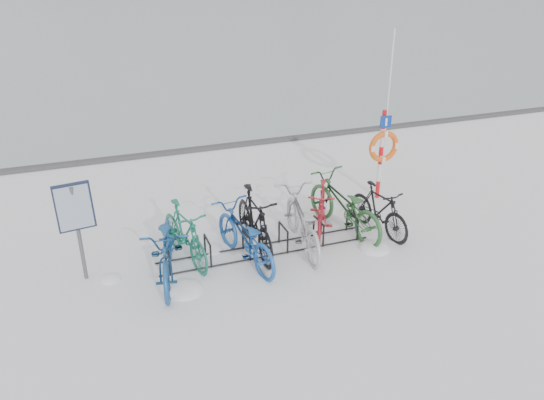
{
  "coord_description": "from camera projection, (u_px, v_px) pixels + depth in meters",
  "views": [
    {
      "loc": [
        -2.82,
        -8.06,
        4.97
      ],
      "look_at": [
        0.36,
        0.6,
        0.73
      ],
      "focal_mm": 35.0,
      "sensor_mm": 36.0,
      "label": 1
    }
  ],
  "objects": [
    {
      "name": "lifebuoy_station",
      "position": [
        383.0,
        146.0,
        11.46
      ],
      "size": [
        0.71,
        0.22,
        3.67
      ],
      "color": "red",
      "rests_on": "ground"
    },
    {
      "name": "info_board",
      "position": [
        75.0,
        212.0,
        8.46
      ],
      "size": [
        0.61,
        0.3,
        1.74
      ],
      "rotation": [
        0.0,
        0.0,
        0.15
      ],
      "color": "#595B5E",
      "rests_on": "ground"
    },
    {
      "name": "bike_5",
      "position": [
        321.0,
        209.0,
        10.27
      ],
      "size": [
        1.24,
        1.75,
        1.04
      ],
      "primitive_type": "imported",
      "rotation": [
        0.0,
        0.0,
        -0.49
      ],
      "color": "maroon",
      "rests_on": "ground"
    },
    {
      "name": "bike_7",
      "position": [
        379.0,
        208.0,
        10.34
      ],
      "size": [
        0.77,
        1.73,
        1.0
      ],
      "primitive_type": "imported",
      "rotation": [
        0.0,
        0.0,
        0.19
      ],
      "color": "black",
      "rests_on": "ground"
    },
    {
      "name": "ground",
      "position": [
        265.0,
        251.0,
        9.84
      ],
      "size": [
        900.0,
        900.0,
        0.0
      ],
      "primitive_type": "plane",
      "color": "white",
      "rests_on": "ground"
    },
    {
      "name": "bike_2",
      "position": [
        244.0,
        235.0,
        9.31
      ],
      "size": [
        1.09,
        2.11,
        1.06
      ],
      "primitive_type": "imported",
      "rotation": [
        0.0,
        0.0,
        3.34
      ],
      "color": "#1C51A1",
      "rests_on": "ground"
    },
    {
      "name": "snow_drifts",
      "position": [
        281.0,
        255.0,
        9.71
      ],
      "size": [
        6.04,
        1.92,
        0.22
      ],
      "color": "white",
      "rests_on": "ground"
    },
    {
      "name": "bike_3",
      "position": [
        254.0,
        220.0,
        9.64
      ],
      "size": [
        0.58,
        2.01,
        1.21
      ],
      "primitive_type": "imported",
      "rotation": [
        0.0,
        0.0,
        -0.01
      ],
      "color": "black",
      "rests_on": "ground"
    },
    {
      "name": "bike_0",
      "position": [
        167.0,
        247.0,
        8.84
      ],
      "size": [
        1.13,
        2.24,
        1.12
      ],
      "primitive_type": "imported",
      "rotation": [
        0.0,
        0.0,
        -0.19
      ],
      "color": "navy",
      "rests_on": "ground"
    },
    {
      "name": "bike_6",
      "position": [
        344.0,
        204.0,
        10.36
      ],
      "size": [
        1.19,
        2.31,
        1.15
      ],
      "primitive_type": "imported",
      "rotation": [
        0.0,
        0.0,
        3.35
      ],
      "color": "#285A2C",
      "rests_on": "ground"
    },
    {
      "name": "quay_edge",
      "position": [
        195.0,
        150.0,
        14.85
      ],
      "size": [
        400.0,
        0.25,
        0.1
      ],
      "primitive_type": "cube",
      "color": "#3F3F42",
      "rests_on": "ground"
    },
    {
      "name": "bike_4",
      "position": [
        302.0,
        220.0,
        9.77
      ],
      "size": [
        0.97,
        2.18,
        1.11
      ],
      "primitive_type": "imported",
      "rotation": [
        0.0,
        0.0,
        3.03
      ],
      "color": "#AAACB2",
      "rests_on": "ground"
    },
    {
      "name": "bike_1",
      "position": [
        184.0,
        232.0,
        9.37
      ],
      "size": [
        0.9,
        1.87,
        1.08
      ],
      "primitive_type": "imported",
      "rotation": [
        0.0,
        0.0,
        0.22
      ],
      "color": "#186C54",
      "rests_on": "ground"
    },
    {
      "name": "bike_rack",
      "position": [
        265.0,
        242.0,
        9.76
      ],
      "size": [
        4.0,
        0.48,
        0.46
      ],
      "color": "black",
      "rests_on": "ground"
    }
  ]
}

